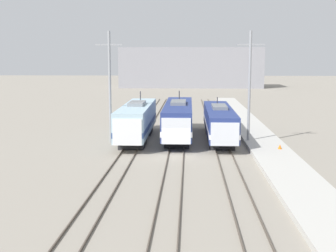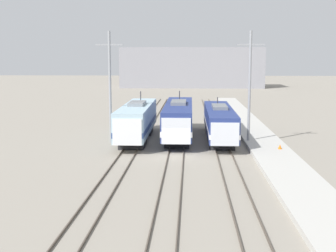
% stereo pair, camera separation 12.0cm
% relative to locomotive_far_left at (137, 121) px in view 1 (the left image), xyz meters
% --- Properties ---
extents(ground_plane, '(400.00, 400.00, 0.00)m').
position_rel_locomotive_far_left_xyz_m(ground_plane, '(4.60, -7.71, -2.21)').
color(ground_plane, gray).
extents(rail_pair_far_left, '(1.51, 120.00, 0.15)m').
position_rel_locomotive_far_left_xyz_m(rail_pair_far_left, '(0.00, -7.71, -2.13)').
color(rail_pair_far_left, '#4C4238').
rests_on(rail_pair_far_left, ground_plane).
extents(rail_pair_center, '(1.51, 120.00, 0.15)m').
position_rel_locomotive_far_left_xyz_m(rail_pair_center, '(4.60, -7.71, -2.13)').
color(rail_pair_center, '#4C4238').
rests_on(rail_pair_center, ground_plane).
extents(rail_pair_far_right, '(1.51, 120.00, 0.15)m').
position_rel_locomotive_far_left_xyz_m(rail_pair_far_right, '(9.21, -7.71, -2.13)').
color(rail_pair_far_right, '#4C4238').
rests_on(rail_pair_far_right, ground_plane).
extents(locomotive_far_left, '(3.06, 17.14, 5.21)m').
position_rel_locomotive_far_left_xyz_m(locomotive_far_left, '(0.00, 0.00, 0.00)').
color(locomotive_far_left, '#232326').
rests_on(locomotive_far_left, ground_plane).
extents(locomotive_center, '(3.10, 18.38, 5.15)m').
position_rel_locomotive_far_left_xyz_m(locomotive_center, '(4.60, 1.60, -0.00)').
color(locomotive_center, black).
rests_on(locomotive_center, ground_plane).
extents(locomotive_far_right, '(2.94, 17.88, 4.49)m').
position_rel_locomotive_far_left_xyz_m(locomotive_far_right, '(9.21, 0.68, -0.18)').
color(locomotive_far_right, black).
rests_on(locomotive_far_right, ground_plane).
extents(catenary_tower_left, '(2.89, 0.28, 11.97)m').
position_rel_locomotive_far_left_xyz_m(catenary_tower_left, '(-2.66, -1.46, 4.10)').
color(catenary_tower_left, gray).
rests_on(catenary_tower_left, ground_plane).
extents(catenary_tower_right, '(2.89, 0.28, 11.97)m').
position_rel_locomotive_far_left_xyz_m(catenary_tower_right, '(12.18, -1.46, 4.10)').
color(catenary_tower_right, gray).
rests_on(catenary_tower_right, ground_plane).
extents(platform, '(4.00, 120.00, 0.41)m').
position_rel_locomotive_far_left_xyz_m(platform, '(13.75, -7.71, -2.00)').
color(platform, '#B7B5AD').
rests_on(platform, ground_plane).
extents(traffic_cone, '(0.38, 0.38, 0.45)m').
position_rel_locomotive_far_left_xyz_m(traffic_cone, '(14.65, -6.25, -1.57)').
color(traffic_cone, orange).
rests_on(traffic_cone, platform).
extents(depot_building, '(43.74, 15.06, 12.30)m').
position_rel_locomotive_far_left_xyz_m(depot_building, '(6.25, 97.16, 3.94)').
color(depot_building, gray).
rests_on(depot_building, ground_plane).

